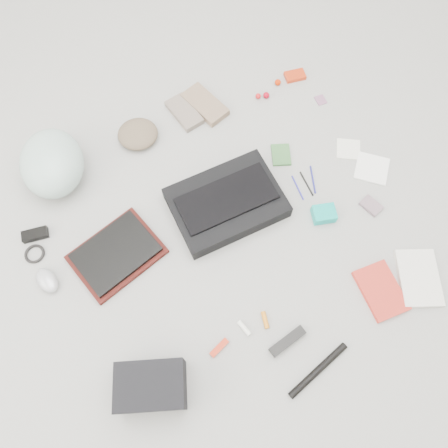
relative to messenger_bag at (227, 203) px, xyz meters
name	(u,v)px	position (x,y,z in m)	size (l,w,h in m)	color
ground_plane	(224,229)	(-0.05, -0.09, -0.04)	(4.00, 4.00, 0.00)	gray
messenger_bag	(227,203)	(0.00, 0.00, 0.00)	(0.44, 0.31, 0.07)	black
bag_flap	(227,198)	(0.00, 0.00, 0.04)	(0.39, 0.18, 0.01)	black
laptop_sleeve	(117,254)	(-0.48, -0.03, -0.03)	(0.33, 0.25, 0.02)	#44130F
laptop	(116,253)	(-0.48, -0.03, 0.00)	(0.30, 0.22, 0.02)	black
bike_helmet	(52,163)	(-0.60, 0.42, 0.06)	(0.26, 0.32, 0.19)	#A8C8C1
beanie	(138,134)	(-0.23, 0.46, -0.01)	(0.18, 0.17, 0.06)	brown
mitten_left	(184,112)	(0.01, 0.50, -0.02)	(0.09, 0.19, 0.03)	gray
mitten_right	(205,104)	(0.11, 0.51, -0.02)	(0.11, 0.22, 0.03)	#846A55
power_brick	(35,235)	(-0.76, 0.18, -0.02)	(0.10, 0.05, 0.03)	black
cable_coil	(35,254)	(-0.78, 0.11, -0.03)	(0.08, 0.08, 0.01)	black
mouse	(47,280)	(-0.76, -0.02, -0.01)	(0.07, 0.11, 0.04)	#A4A5AC
camera_bag	(151,386)	(-0.51, -0.55, 0.04)	(0.23, 0.16, 0.15)	black
multitool	(219,348)	(-0.25, -0.51, -0.03)	(0.08, 0.02, 0.01)	#B9290F
toiletry_tube_white	(244,328)	(-0.14, -0.49, -0.03)	(0.02, 0.02, 0.06)	white
toiletry_tube_orange	(265,320)	(-0.05, -0.49, -0.03)	(0.02, 0.02, 0.06)	orange
u_lock	(287,341)	(-0.01, -0.59, -0.02)	(0.15, 0.04, 0.03)	black
bike_pump	(318,370)	(0.04, -0.72, -0.02)	(0.03, 0.03, 0.27)	black
book_red	(381,291)	(0.40, -0.56, -0.03)	(0.14, 0.21, 0.02)	red
book_white	(419,278)	(0.56, -0.58, -0.02)	(0.15, 0.23, 0.02)	silver
notepad	(281,155)	(0.32, 0.13, -0.03)	(0.08, 0.11, 0.01)	#356432
pen_blue	(298,188)	(0.31, -0.04, -0.03)	(0.01, 0.01, 0.12)	#2B29A4
pen_black	(307,184)	(0.35, -0.04, -0.03)	(0.01, 0.01, 0.12)	black
pen_navy	(313,179)	(0.39, -0.03, -0.03)	(0.01, 0.01, 0.13)	navy
accordion_wallet	(324,214)	(0.35, -0.20, -0.01)	(0.09, 0.07, 0.05)	#08ADA2
card_deck	(371,206)	(0.55, -0.24, -0.03)	(0.06, 0.08, 0.02)	slate
napkin_top	(348,149)	(0.60, 0.04, -0.03)	(0.10, 0.10, 0.01)	silver
napkin_bottom	(372,168)	(0.65, -0.08, -0.03)	(0.14, 0.14, 0.01)	white
lollipop_a	(258,96)	(0.36, 0.46, -0.02)	(0.03, 0.03, 0.03)	red
lollipop_b	(266,95)	(0.39, 0.45, -0.02)	(0.03, 0.03, 0.03)	#9B0517
lollipop_c	(278,82)	(0.47, 0.49, -0.02)	(0.03, 0.03, 0.03)	red
altoids_tin	(295,76)	(0.57, 0.50, -0.03)	(0.09, 0.06, 0.02)	red
stamp_sheet	(321,100)	(0.62, 0.33, -0.03)	(0.04, 0.05, 0.00)	#8F5B7E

